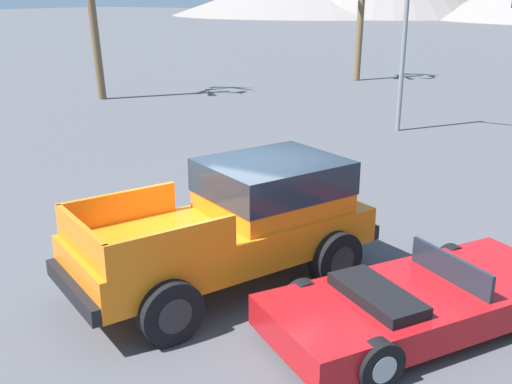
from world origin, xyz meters
TOP-DOWN VIEW (x-y plane):
  - ground_plane at (0.00, 0.00)m, footprint 320.00×320.00m
  - orange_pickup_truck at (0.27, -0.07)m, footprint 3.81×5.43m
  - red_convertible_car at (3.22, -0.10)m, footprint 3.96×4.81m
  - traffic_light_main at (0.35, 12.36)m, footprint 3.94×0.38m

SIDE VIEW (x-z plane):
  - ground_plane at x=0.00m, z-range 0.00..0.00m
  - red_convertible_car at x=3.22m, z-range -0.10..0.91m
  - orange_pickup_truck at x=0.27m, z-range 0.13..2.09m
  - traffic_light_main at x=0.35m, z-range 1.08..6.41m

